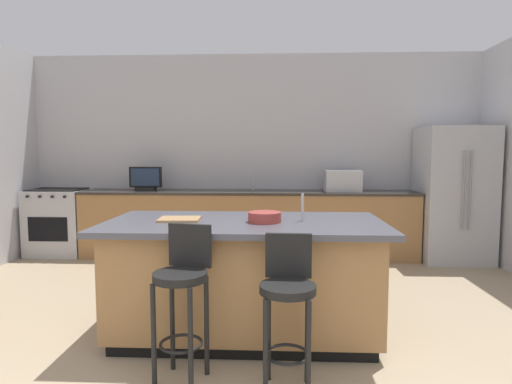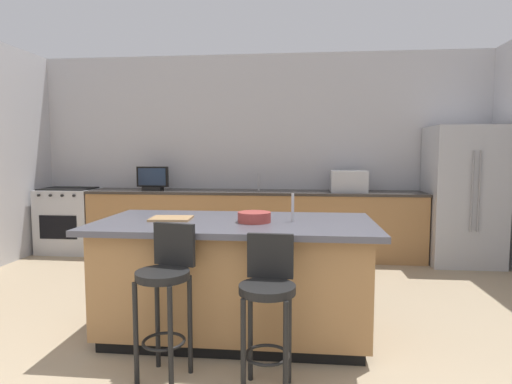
% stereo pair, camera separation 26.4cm
% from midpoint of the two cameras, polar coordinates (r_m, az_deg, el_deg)
% --- Properties ---
extents(wall_back, '(6.88, 0.12, 2.84)m').
position_cam_midpoint_polar(wall_back, '(6.28, 1.67, 5.01)').
color(wall_back, '#BCBCC1').
rests_on(wall_back, ground_plane).
extents(counter_back, '(4.60, 0.62, 0.92)m').
position_cam_midpoint_polar(counter_back, '(5.99, 0.90, -4.23)').
color(counter_back, '#9E7042').
rests_on(counter_back, ground_plane).
extents(kitchen_island, '(2.16, 1.10, 0.91)m').
position_cam_midpoint_polar(kitchen_island, '(3.46, -0.56, -11.18)').
color(kitchen_island, black).
rests_on(kitchen_island, ground_plane).
extents(refrigerator, '(0.87, 0.81, 1.78)m').
position_cam_midpoint_polar(refrigerator, '(6.24, 26.83, -0.42)').
color(refrigerator, '#B7BABF').
rests_on(refrigerator, ground_plane).
extents(range_oven, '(0.78, 0.63, 0.94)m').
position_cam_midpoint_polar(range_oven, '(6.78, -22.48, -3.46)').
color(range_oven, '#B7BABF').
rests_on(range_oven, ground_plane).
extents(microwave, '(0.48, 0.36, 0.29)m').
position_cam_midpoint_polar(microwave, '(5.95, 13.41, 1.40)').
color(microwave, '#B7BABF').
rests_on(microwave, counter_back).
extents(tv_monitor, '(0.45, 0.16, 0.33)m').
position_cam_midpoint_polar(tv_monitor, '(6.16, -12.37, 1.63)').
color(tv_monitor, black).
rests_on(tv_monitor, counter_back).
extents(sink_faucet_back, '(0.02, 0.02, 0.24)m').
position_cam_midpoint_polar(sink_faucet_back, '(6.01, 1.60, 1.36)').
color(sink_faucet_back, '#B2B2B7').
rests_on(sink_faucet_back, counter_back).
extents(sink_faucet_island, '(0.02, 0.02, 0.22)m').
position_cam_midpoint_polar(sink_faucet_island, '(3.32, 7.16, -2.08)').
color(sink_faucet_island, '#B2B2B7').
rests_on(sink_faucet_island, kitchen_island).
extents(bar_stool_left, '(0.35, 0.37, 0.98)m').
position_cam_midpoint_polar(bar_stool_left, '(2.83, -9.23, -12.34)').
color(bar_stool_left, black).
rests_on(bar_stool_left, ground_plane).
extents(bar_stool_right, '(0.34, 0.34, 0.94)m').
position_cam_midpoint_polar(bar_stool_right, '(2.67, 4.51, -14.07)').
color(bar_stool_right, black).
rests_on(bar_stool_right, ground_plane).
extents(fruit_bowl, '(0.25, 0.25, 0.08)m').
position_cam_midpoint_polar(fruit_bowl, '(3.29, 2.08, -3.36)').
color(fruit_bowl, '#993833').
rests_on(fruit_bowl, kitchen_island).
extents(cutting_board, '(0.33, 0.27, 0.02)m').
position_cam_midpoint_polar(cutting_board, '(3.46, -9.04, -3.49)').
color(cutting_board, '#A87F51').
rests_on(cutting_board, kitchen_island).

